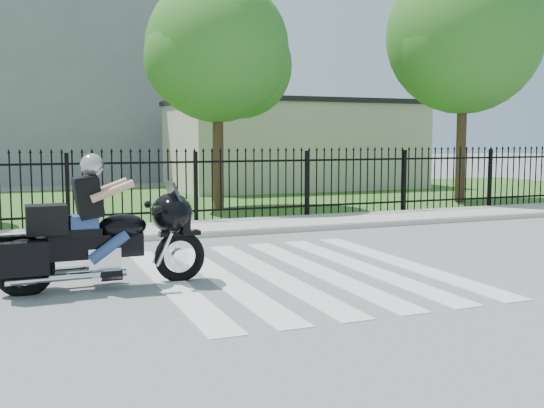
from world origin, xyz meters
name	(u,v)px	position (x,y,z in m)	size (l,w,h in m)	color
ground	(295,273)	(0.00, 0.00, 0.00)	(120.00, 120.00, 0.00)	slate
crosswalk	(295,272)	(0.00, 0.00, 0.01)	(5.00, 5.50, 0.01)	silver
sidewalk	(208,228)	(0.00, 5.00, 0.06)	(40.00, 2.00, 0.12)	#ADAAA3
curb	(220,234)	(0.00, 4.00, 0.06)	(40.00, 0.12, 0.12)	#ADAAA3
grass_strip	(149,202)	(0.00, 12.00, 0.01)	(40.00, 12.00, 0.02)	#2A591E
iron_fence	(196,188)	(0.00, 6.00, 0.90)	(26.00, 0.04, 1.80)	black
tree_mid	(217,50)	(1.50, 9.00, 4.67)	(4.20, 4.20, 6.78)	#382316
tree_right	(464,36)	(9.50, 8.00, 5.39)	(5.00, 5.00, 7.90)	#382316
building_low	(293,147)	(7.00, 16.00, 1.75)	(10.00, 6.00, 3.50)	beige
building_low_roof	(293,103)	(7.00, 16.00, 3.60)	(10.20, 6.20, 0.20)	black
building_tall	(34,61)	(-3.00, 26.00, 6.00)	(15.00, 10.00, 12.00)	gray
motorcycle_rider	(98,233)	(-3.02, 0.10, 0.80)	(2.97, 0.89, 1.96)	black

